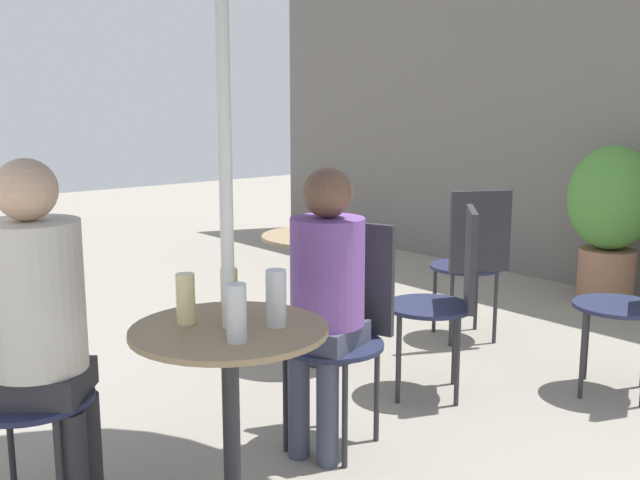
{
  "coord_description": "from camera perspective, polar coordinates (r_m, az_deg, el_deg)",
  "views": [
    {
      "loc": [
        1.84,
        -1.36,
        1.46
      ],
      "look_at": [
        -0.2,
        0.37,
        0.97
      ],
      "focal_mm": 42.0,
      "sensor_mm": 36.0,
      "label": 1
    }
  ],
  "objects": [
    {
      "name": "beer_glass_3",
      "position": [
        2.67,
        -6.93,
        -3.91
      ],
      "size": [
        0.06,
        0.06,
        0.17
      ],
      "color": "#DBC65B",
      "rests_on": "cafe_table_near"
    },
    {
      "name": "seated_person_1",
      "position": [
        2.69,
        -20.65,
        -5.23
      ],
      "size": [
        0.42,
        0.42,
        1.28
      ],
      "rotation": [
        0.0,
        0.0,
        2.42
      ],
      "color": "#2D2D33",
      "rests_on": "ground_plane"
    },
    {
      "name": "cafe_table_near",
      "position": [
        2.61,
        -6.84,
        -11.0
      ],
      "size": [
        0.67,
        0.67,
        0.72
      ],
      "color": "#2D2D33",
      "rests_on": "ground_plane"
    },
    {
      "name": "bistro_chair_4",
      "position": [
        3.75,
        9.89,
        -3.45
      ],
      "size": [
        0.5,
        0.5,
        0.95
      ],
      "rotation": [
        0.0,
        0.0,
        5.46
      ],
      "color": "#232847",
      "rests_on": "ground_plane"
    },
    {
      "name": "beer_glass_2",
      "position": [
        2.52,
        -3.37,
        -4.45
      ],
      "size": [
        0.07,
        0.07,
        0.19
      ],
      "color": "silver",
      "rests_on": "cafe_table_near"
    },
    {
      "name": "beer_glass_1",
      "position": [
        2.37,
        -6.39,
        -5.55
      ],
      "size": [
        0.07,
        0.07,
        0.19
      ],
      "color": "silver",
      "rests_on": "cafe_table_near"
    },
    {
      "name": "cafe_table_far",
      "position": [
        4.28,
        0.2,
        -2.24
      ],
      "size": [
        0.69,
        0.69,
        0.72
      ],
      "color": "#2D2D33",
      "rests_on": "ground_plane"
    },
    {
      "name": "bistro_chair_0",
      "position": [
        3.22,
        1.85,
        -5.62
      ],
      "size": [
        0.46,
        0.48,
        0.95
      ],
      "rotation": [
        0.0,
        0.0,
        0.33
      ],
      "color": "#232847",
      "rests_on": "ground_plane"
    },
    {
      "name": "beer_glass_0",
      "position": [
        2.59,
        -10.2,
        -4.42
      ],
      "size": [
        0.07,
        0.07,
        0.17
      ],
      "color": "beige",
      "rests_on": "cafe_table_near"
    },
    {
      "name": "seated_person_0",
      "position": [
        3.05,
        0.44,
        -3.4
      ],
      "size": [
        0.34,
        0.36,
        1.2
      ],
      "rotation": [
        0.0,
        0.0,
        0.33
      ],
      "color": "#42475B",
      "rests_on": "ground_plane"
    },
    {
      "name": "potted_plant_0",
      "position": [
        5.71,
        21.25,
        1.9
      ],
      "size": [
        0.6,
        0.6,
        1.16
      ],
      "color": "#93664C",
      "rests_on": "ground_plane"
    },
    {
      "name": "bistro_chair_2",
      "position": [
        4.59,
        11.58,
        -0.95
      ],
      "size": [
        0.49,
        0.48,
        0.95
      ],
      "rotation": [
        0.0,
        0.0,
        4.22
      ],
      "color": "#232847",
      "rests_on": "ground_plane"
    }
  ]
}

